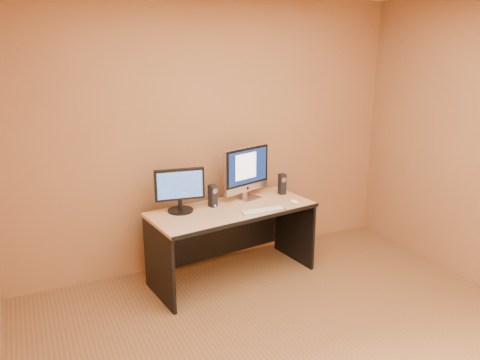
# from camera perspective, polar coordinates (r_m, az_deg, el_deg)

# --- Properties ---
(walls) EXTENTS (4.00, 4.00, 2.60)m
(walls) POSITION_cam_1_polar(r_m,az_deg,el_deg) (2.89, 11.66, -1.39)
(walls) COLOR #96653C
(walls) RESTS_ON ground
(desk) EXTENTS (1.59, 0.84, 0.70)m
(desk) POSITION_cam_1_polar(r_m,az_deg,el_deg) (4.45, -0.94, -7.71)
(desk) COLOR tan
(desk) RESTS_ON ground
(imac) EXTENTS (0.58, 0.35, 0.52)m
(imac) POSITION_cam_1_polar(r_m,az_deg,el_deg) (4.50, 1.02, 0.85)
(imac) COLOR silver
(imac) RESTS_ON desk
(second_monitor) EXTENTS (0.48, 0.29, 0.40)m
(second_monitor) POSITION_cam_1_polar(r_m,az_deg,el_deg) (4.20, -7.35, -1.27)
(second_monitor) COLOR black
(second_monitor) RESTS_ON desk
(speaker_left) EXTENTS (0.08, 0.08, 0.21)m
(speaker_left) POSITION_cam_1_polar(r_m,az_deg,el_deg) (4.34, -3.35, -1.92)
(speaker_left) COLOR black
(speaker_left) RESTS_ON desk
(speaker_right) EXTENTS (0.07, 0.07, 0.21)m
(speaker_right) POSITION_cam_1_polar(r_m,az_deg,el_deg) (4.71, 5.16, -0.49)
(speaker_right) COLOR black
(speaker_right) RESTS_ON desk
(keyboard) EXTENTS (0.41, 0.13, 0.02)m
(keyboard) POSITION_cam_1_polar(r_m,az_deg,el_deg) (4.24, 2.87, -3.72)
(keyboard) COLOR silver
(keyboard) RESTS_ON desk
(mouse) EXTENTS (0.08, 0.11, 0.03)m
(mouse) POSITION_cam_1_polar(r_m,az_deg,el_deg) (4.47, 6.63, -2.63)
(mouse) COLOR white
(mouse) RESTS_ON desk
(cable_a) EXTENTS (0.10, 0.19, 0.01)m
(cable_a) POSITION_cam_1_polar(r_m,az_deg,el_deg) (4.67, 1.59, -1.86)
(cable_a) COLOR black
(cable_a) RESTS_ON desk
(cable_b) EXTENTS (0.03, 0.17, 0.01)m
(cable_b) POSITION_cam_1_polar(r_m,az_deg,el_deg) (4.67, 0.34, -1.86)
(cable_b) COLOR black
(cable_b) RESTS_ON desk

